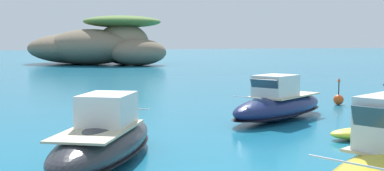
% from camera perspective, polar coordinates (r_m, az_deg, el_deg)
% --- Properties ---
extents(islet_large, '(23.17, 25.84, 7.47)m').
position_cam_1_polar(islet_large, '(75.19, -11.34, 4.71)').
color(islet_large, '#756651').
rests_on(islet_large, ground).
extents(motorboat_charcoal, '(5.23, 6.61, 1.95)m').
position_cam_1_polar(motorboat_charcoal, '(14.02, -10.43, -6.37)').
color(motorboat_charcoal, '#2D2D33').
rests_on(motorboat_charcoal, ground).
extents(motorboat_navy, '(6.98, 4.83, 2.01)m').
position_cam_1_polar(motorboat_navy, '(21.54, 10.36, -2.25)').
color(motorboat_navy, navy).
rests_on(motorboat_navy, ground).
extents(dinghy_tender, '(2.87, 1.83, 0.58)m').
position_cam_1_polar(dinghy_tender, '(17.97, 20.17, -5.43)').
color(dinghy_tender, yellow).
rests_on(dinghy_tender, ground).
extents(channel_buoy, '(0.56, 0.56, 1.48)m').
position_cam_1_polar(channel_buoy, '(27.38, 17.16, -1.52)').
color(channel_buoy, '#E54C19').
rests_on(channel_buoy, ground).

